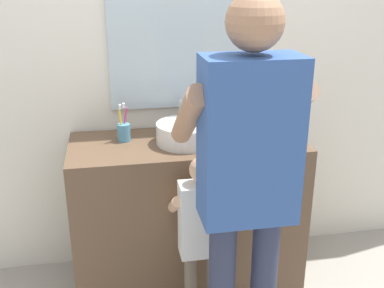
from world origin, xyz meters
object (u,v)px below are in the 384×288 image
Objects in this scene: adult_parent at (247,164)px; child_toddler at (201,229)px; toothbrush_cup at (124,131)px; soap_bottle at (241,125)px.

child_toddler is at bearing 116.84° from adult_parent.
adult_parent is (0.13, -0.26, 0.44)m from child_toddler.
toothbrush_cup is 0.88m from adult_parent.
toothbrush_cup is 0.64m from soap_bottle.
adult_parent is (-0.17, -0.69, 0.07)m from soap_bottle.
soap_bottle is 0.18× the size of child_toddler.
toothbrush_cup is 0.12× the size of adult_parent.
toothbrush_cup reaches higher than child_toddler.
soap_bottle is (0.64, -0.05, 0.01)m from toothbrush_cup.
child_toddler is at bearing -54.70° from toothbrush_cup.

